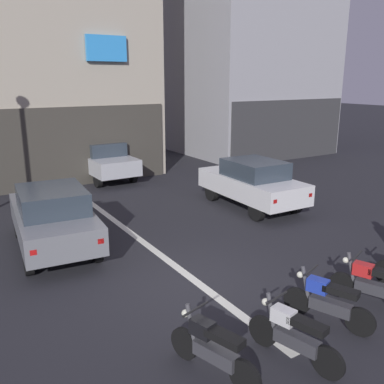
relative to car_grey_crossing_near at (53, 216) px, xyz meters
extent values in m
plane|color=#232328|center=(2.13, -3.45, -0.89)|extent=(120.00, 120.00, 0.00)
cube|color=silver|center=(2.13, 2.55, -0.88)|extent=(0.20, 18.00, 0.01)
cube|color=#3E3A33|center=(1.49, 6.39, 0.71)|extent=(9.94, 0.10, 3.20)
cube|color=#3399F2|center=(4.03, 6.32, 4.56)|extent=(1.67, 0.16, 1.00)
cube|color=#373739|center=(14.00, 6.06, 0.71)|extent=(7.71, 0.10, 3.20)
cylinder|color=black|center=(-0.65, 1.40, -0.57)|extent=(0.24, 0.65, 0.64)
cylinder|color=black|center=(0.89, 1.27, -0.57)|extent=(0.24, 0.65, 0.64)
cylinder|color=black|center=(-0.88, -1.19, -0.57)|extent=(0.24, 0.65, 0.64)
cylinder|color=black|center=(0.66, -1.32, -0.57)|extent=(0.24, 0.65, 0.64)
cube|color=slate|center=(0.00, 0.04, -0.14)|extent=(2.11, 4.24, 0.66)
cube|color=#2D3842|center=(-0.01, -0.11, 0.47)|extent=(1.72, 2.10, 0.56)
cube|color=red|center=(-0.88, -1.91, -0.09)|extent=(0.14, 0.07, 0.12)
cube|color=red|center=(0.53, -2.04, -0.09)|extent=(0.14, 0.07, 0.12)
cylinder|color=black|center=(5.97, 1.61, -0.57)|extent=(0.20, 0.65, 0.64)
cylinder|color=black|center=(7.52, 1.56, -0.57)|extent=(0.20, 0.65, 0.64)
cylinder|color=black|center=(5.89, -0.99, -0.57)|extent=(0.20, 0.65, 0.64)
cylinder|color=black|center=(7.44, -1.04, -0.57)|extent=(0.20, 0.65, 0.64)
cube|color=silver|center=(6.70, 0.29, -0.14)|extent=(1.88, 4.15, 0.66)
cube|color=#2D3842|center=(6.70, 0.14, 0.47)|extent=(1.61, 2.01, 0.56)
cube|color=red|center=(5.94, -1.71, -0.09)|extent=(0.14, 0.06, 0.12)
cube|color=red|center=(7.35, -1.75, -0.09)|extent=(0.14, 0.06, 0.12)
cylinder|color=black|center=(4.66, 5.62, -0.57)|extent=(0.19, 0.64, 0.64)
cylinder|color=black|center=(3.11, 5.60, -0.57)|extent=(0.19, 0.64, 0.64)
cylinder|color=black|center=(4.62, 8.22, -0.57)|extent=(0.19, 0.64, 0.64)
cylinder|color=black|center=(3.07, 8.20, -0.57)|extent=(0.19, 0.64, 0.64)
cube|color=#B7BABF|center=(3.86, 6.91, -0.14)|extent=(1.82, 4.12, 0.66)
cube|color=#2D3842|center=(3.86, 7.06, 0.47)|extent=(1.58, 1.99, 0.56)
cube|color=red|center=(4.54, 8.94, -0.09)|extent=(0.14, 0.06, 0.12)
cube|color=red|center=(3.13, 8.92, -0.09)|extent=(0.14, 0.06, 0.12)
cylinder|color=black|center=(0.60, -5.55, -0.63)|extent=(0.22, 0.52, 0.52)
cylinder|color=black|center=(0.93, -6.65, -0.63)|extent=(0.22, 0.52, 0.52)
cube|color=#38383D|center=(0.78, -6.15, -0.52)|extent=(0.40, 0.76, 0.22)
cube|color=black|center=(0.83, -6.30, -0.17)|extent=(0.38, 0.64, 0.12)
cube|color=black|center=(0.71, -5.90, -0.19)|extent=(0.31, 0.41, 0.24)
cylinder|color=#4C4C51|center=(0.65, -5.69, -0.25)|extent=(0.13, 0.25, 0.70)
cylinder|color=black|center=(0.67, -5.77, 0.07)|extent=(0.54, 0.19, 0.04)
sphere|color=silver|center=(0.61, -5.57, -0.09)|extent=(0.12, 0.12, 0.12)
cylinder|color=black|center=(1.88, -5.93, -0.63)|extent=(0.19, 0.52, 0.52)
cylinder|color=black|center=(2.16, -7.05, -0.63)|extent=(0.19, 0.52, 0.52)
cube|color=#38383D|center=(2.03, -6.54, -0.52)|extent=(0.37, 0.76, 0.22)
cube|color=black|center=(2.07, -6.69, -0.17)|extent=(0.36, 0.64, 0.12)
cube|color=silver|center=(1.97, -6.29, -0.19)|extent=(0.30, 0.40, 0.24)
cylinder|color=#4C4C51|center=(1.91, -6.08, -0.25)|extent=(0.13, 0.25, 0.70)
cylinder|color=black|center=(1.93, -6.16, 0.07)|extent=(0.54, 0.17, 0.04)
sphere|color=silver|center=(1.88, -5.95, -0.09)|extent=(0.12, 0.12, 0.12)
cylinder|color=black|center=(3.06, -5.53, -0.63)|extent=(0.25, 0.51, 0.52)
cylinder|color=black|center=(3.47, -6.60, -0.63)|extent=(0.25, 0.51, 0.52)
cube|color=#38383D|center=(3.28, -6.11, -0.52)|extent=(0.45, 0.76, 0.22)
cube|color=black|center=(3.34, -6.26, -0.17)|extent=(0.42, 0.64, 0.12)
cube|color=#233DB7|center=(3.19, -5.87, -0.19)|extent=(0.33, 0.41, 0.24)
cylinder|color=#4C4C51|center=(3.11, -5.67, -0.25)|extent=(0.15, 0.25, 0.70)
cylinder|color=black|center=(3.14, -5.74, 0.07)|extent=(0.53, 0.23, 0.04)
sphere|color=silver|center=(3.07, -5.55, -0.09)|extent=(0.12, 0.12, 0.12)
cylinder|color=black|center=(4.30, -5.54, -0.63)|extent=(0.26, 0.51, 0.52)
cube|color=#38383D|center=(4.53, -6.12, -0.52)|extent=(0.46, 0.76, 0.22)
cube|color=red|center=(4.44, -5.88, -0.19)|extent=(0.34, 0.42, 0.24)
cylinder|color=#4C4C51|center=(4.36, -5.67, -0.25)|extent=(0.15, 0.25, 0.70)
cylinder|color=black|center=(4.39, -5.75, 0.07)|extent=(0.52, 0.23, 0.04)
sphere|color=silver|center=(4.31, -5.56, -0.09)|extent=(0.12, 0.12, 0.12)
camera|label=1|loc=(-2.29, -10.50, 3.38)|focal=39.32mm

